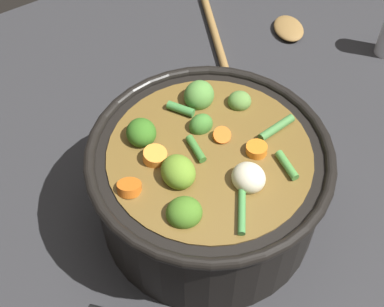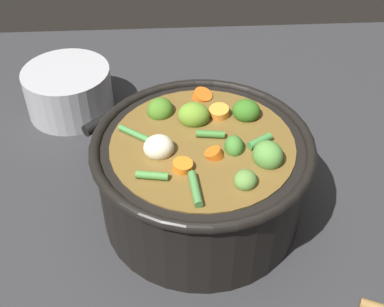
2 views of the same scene
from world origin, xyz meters
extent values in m
plane|color=#2D2D30|center=(0.00, 0.00, 0.00)|extent=(1.10, 1.10, 0.00)
cylinder|color=black|center=(0.00, 0.00, 0.06)|extent=(0.27, 0.27, 0.13)
torus|color=black|center=(0.00, 0.00, 0.13)|extent=(0.29, 0.29, 0.01)
cylinder|color=brown|center=(0.00, 0.00, 0.07)|extent=(0.23, 0.23, 0.12)
ellipsoid|color=olive|center=(-0.01, 0.05, 0.14)|extent=(0.04, 0.04, 0.03)
ellipsoid|color=#448131|center=(0.04, -0.01, 0.13)|extent=(0.02, 0.03, 0.03)
ellipsoid|color=#56913D|center=(0.08, -0.04, 0.13)|extent=(0.05, 0.05, 0.04)
ellipsoid|color=#37701F|center=(0.06, 0.05, 0.14)|extent=(0.05, 0.04, 0.03)
ellipsoid|color=#497C23|center=(-0.05, 0.07, 0.13)|extent=(0.05, 0.05, 0.03)
ellipsoid|color=#5F8E3F|center=(0.04, -0.07, 0.13)|extent=(0.04, 0.04, 0.02)
cylinder|color=orange|center=(0.03, 0.06, 0.13)|extent=(0.04, 0.04, 0.02)
cylinder|color=orange|center=(0.01, 0.10, 0.13)|extent=(0.04, 0.04, 0.02)
cylinder|color=orange|center=(-0.03, -0.05, 0.13)|extent=(0.03, 0.03, 0.02)
cylinder|color=orange|center=(0.01, -0.02, 0.13)|extent=(0.03, 0.03, 0.02)
ellipsoid|color=beige|center=(-0.05, -0.01, 0.13)|extent=(0.04, 0.04, 0.03)
cylinder|color=#438840|center=(0.07, -0.01, 0.13)|extent=(0.03, 0.03, 0.01)
cylinder|color=#468C44|center=(-0.08, 0.02, 0.13)|extent=(0.05, 0.04, 0.01)
cylinder|color=#4B8642|center=(-0.01, -0.08, 0.13)|extent=(0.01, 0.05, 0.01)
cylinder|color=#4D9140|center=(-0.06, -0.06, 0.13)|extent=(0.04, 0.02, 0.01)
cylinder|color=#407E34|center=(0.01, 0.01, 0.13)|extent=(0.04, 0.01, 0.01)
cylinder|color=#ADADB2|center=(-0.21, 0.25, 0.04)|extent=(0.15, 0.15, 0.08)
cylinder|color=black|center=(-0.12, 0.15, 0.07)|extent=(0.11, 0.10, 0.02)
camera|label=1|loc=(-0.30, 0.22, 0.60)|focal=50.04mm
camera|label=2|loc=(-0.04, -0.47, 0.53)|focal=46.22mm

